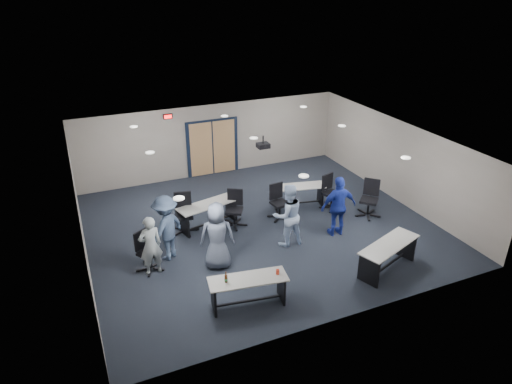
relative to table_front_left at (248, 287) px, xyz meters
name	(u,v)px	position (x,y,z in m)	size (l,w,h in m)	color
floor	(260,226)	(1.74, 3.23, -0.51)	(10.00, 10.00, 0.00)	black
back_wall	(212,140)	(1.74, 7.73, 0.84)	(10.00, 0.04, 2.70)	gray
front_wall	(347,268)	(1.74, -1.27, 0.84)	(10.00, 0.04, 2.70)	gray
left_wall	(80,219)	(-3.26, 3.23, 0.84)	(0.04, 9.00, 2.70)	gray
right_wall	(398,161)	(6.74, 3.23, 0.84)	(0.04, 9.00, 2.70)	gray
ceiling	(261,142)	(1.74, 3.23, 2.19)	(10.00, 9.00, 0.04)	silver
double_door	(213,148)	(1.74, 7.70, 0.54)	(2.00, 0.07, 2.20)	black
exit_sign	(168,117)	(0.14, 7.68, 1.94)	(0.32, 0.07, 0.18)	black
ceiling_projector	(263,145)	(2.04, 3.73, 1.90)	(0.35, 0.32, 0.37)	black
ceiling_can_lights	(257,141)	(1.74, 3.48, 2.16)	(6.24, 5.74, 0.02)	silver
table_front_left	(248,287)	(0.00, 0.00, 0.00)	(1.87, 0.87, 1.00)	#A9A69F
table_front_right	(388,252)	(3.84, -0.13, 0.02)	(2.02, 1.25, 0.78)	#A9A69F
table_back_left	(208,211)	(0.30, 3.87, 0.01)	(1.97, 1.05, 0.76)	#A9A69F
table_back_right	(298,192)	(3.44, 4.03, -0.02)	(1.83, 0.94, 0.71)	#A9A69F
chair_back_a	(184,214)	(-0.46, 3.84, 0.09)	(0.75, 0.75, 1.20)	black
chair_back_b	(234,209)	(1.03, 3.59, 0.06)	(0.71, 0.71, 1.13)	black
chair_back_c	(280,202)	(2.51, 3.48, 0.05)	(0.70, 0.70, 1.11)	black
chair_back_d	(332,192)	(4.36, 3.41, 0.06)	(0.72, 0.72, 1.15)	black
chair_loose_left	(149,251)	(-1.79, 2.31, 0.03)	(0.68, 0.68, 1.09)	black
chair_loose_right	(369,199)	(5.15, 2.51, 0.08)	(0.74, 0.74, 1.18)	black
person_gray	(151,246)	(-1.76, 2.12, 0.31)	(0.59, 0.39, 1.63)	#9CA7AB
person_plaid	(217,236)	(-0.12, 1.76, 0.41)	(0.89, 0.58, 1.83)	slate
person_lightblue	(288,215)	(2.04, 2.04, 0.41)	(0.89, 0.69, 1.83)	#C0D9FF
person_navy	(338,206)	(3.62, 1.94, 0.41)	(1.07, 0.45, 1.83)	#1B2D99
person_back	(166,228)	(-1.23, 2.67, 0.41)	(1.18, 0.68, 1.83)	#3D506E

